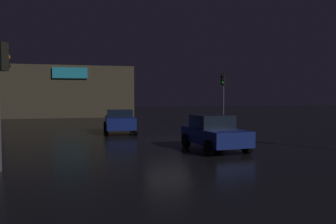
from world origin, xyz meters
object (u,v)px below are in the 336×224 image
Objects in this scene: car_near at (214,133)px; car_far at (120,121)px; traffic_signal_cross_left at (2,72)px; traffic_signal_main at (223,86)px; store_building at (71,92)px.

car_near is 1.00× the size of car_far.
car_far is (5.06, 10.40, -2.45)m from traffic_signal_cross_left.
traffic_signal_cross_left is at bearing -165.14° from car_near.
car_near is at bearing 14.86° from traffic_signal_cross_left.
traffic_signal_cross_left reaches higher than car_near.
traffic_signal_main is at bearing 44.88° from traffic_signal_cross_left.
traffic_signal_main is 1.08× the size of car_far.
store_building is at bearing 103.70° from car_near.
store_building reaches higher than traffic_signal_main.
store_building is 29.18m from car_near.
traffic_signal_cross_left is 1.06× the size of car_far.
traffic_signal_main is 1.09× the size of car_near.
car_far is (3.52, -20.10, -2.17)m from store_building.
store_building is at bearing 127.51° from traffic_signal_main.
traffic_signal_cross_left is (-14.14, -14.08, -0.01)m from traffic_signal_main.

